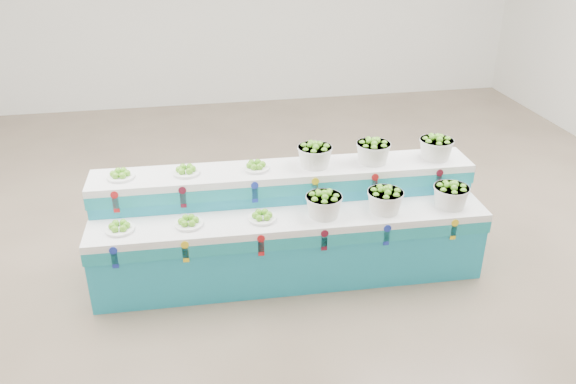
% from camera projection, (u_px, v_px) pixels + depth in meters
% --- Properties ---
extents(ground, '(10.00, 10.00, 0.00)m').
position_uv_depth(ground, '(293.00, 242.00, 6.35)').
color(ground, brown).
rests_on(ground, ground).
extents(display_stand, '(3.77, 1.08, 1.02)m').
position_uv_depth(display_stand, '(288.00, 225.00, 5.66)').
color(display_stand, teal).
rests_on(display_stand, ground).
extents(plate_lower_left, '(0.27, 0.27, 0.09)m').
position_uv_depth(plate_lower_left, '(119.00, 226.00, 5.13)').
color(plate_lower_left, white).
rests_on(plate_lower_left, display_stand).
extents(plate_lower_mid, '(0.27, 0.27, 0.09)m').
position_uv_depth(plate_lower_mid, '(188.00, 221.00, 5.21)').
color(plate_lower_mid, white).
rests_on(plate_lower_mid, display_stand).
extents(plate_lower_right, '(0.27, 0.27, 0.09)m').
position_uv_depth(plate_lower_right, '(262.00, 216.00, 5.31)').
color(plate_lower_right, white).
rests_on(plate_lower_right, display_stand).
extents(basket_lower_left, '(0.35, 0.35, 0.24)m').
position_uv_depth(basket_lower_left, '(324.00, 204.00, 5.35)').
color(basket_lower_left, silver).
rests_on(basket_lower_left, display_stand).
extents(basket_lower_mid, '(0.35, 0.35, 0.24)m').
position_uv_depth(basket_lower_mid, '(385.00, 199.00, 5.43)').
color(basket_lower_mid, silver).
rests_on(basket_lower_mid, display_stand).
extents(basket_lower_right, '(0.35, 0.35, 0.24)m').
position_uv_depth(basket_lower_right, '(451.00, 195.00, 5.52)').
color(basket_lower_right, silver).
rests_on(basket_lower_right, display_stand).
extents(plate_upper_left, '(0.27, 0.27, 0.09)m').
position_uv_depth(plate_upper_left, '(120.00, 174.00, 5.40)').
color(plate_upper_left, white).
rests_on(plate_upper_left, display_stand).
extents(plate_upper_mid, '(0.27, 0.27, 0.09)m').
position_uv_depth(plate_upper_mid, '(186.00, 170.00, 5.49)').
color(plate_upper_mid, white).
rests_on(plate_upper_mid, display_stand).
extents(plate_upper_right, '(0.27, 0.27, 0.09)m').
position_uv_depth(plate_upper_right, '(256.00, 165.00, 5.58)').
color(plate_upper_right, white).
rests_on(plate_upper_right, display_stand).
extents(basket_upper_left, '(0.35, 0.35, 0.24)m').
position_uv_depth(basket_upper_left, '(315.00, 154.00, 5.62)').
color(basket_upper_left, silver).
rests_on(basket_upper_left, display_stand).
extents(basket_upper_mid, '(0.35, 0.35, 0.24)m').
position_uv_depth(basket_upper_mid, '(373.00, 151.00, 5.70)').
color(basket_upper_mid, silver).
rests_on(basket_upper_mid, display_stand).
extents(basket_upper_right, '(0.35, 0.35, 0.24)m').
position_uv_depth(basket_upper_right, '(436.00, 147.00, 5.79)').
color(basket_upper_right, silver).
rests_on(basket_upper_right, display_stand).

